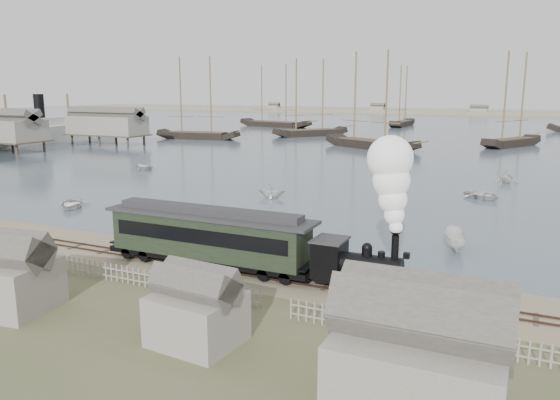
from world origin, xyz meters
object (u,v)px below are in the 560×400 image
at_px(passenger_coach, 208,235).
at_px(steamship, 40,118).
at_px(beached_dinghy, 162,243).
at_px(locomotive, 384,227).

bearing_deg(passenger_coach, steamship, 144.11).
bearing_deg(steamship, passenger_coach, -135.52).
bearing_deg(beached_dinghy, locomotive, -104.06).
distance_m(beached_dinghy, steamship, 99.23).
bearing_deg(passenger_coach, beached_dinghy, 156.83).
bearing_deg(locomotive, passenger_coach, 180.00).
height_order(locomotive, steamship, steamship).
height_order(passenger_coach, beached_dinghy, passenger_coach).
relative_size(locomotive, steamship, 0.18).
relative_size(passenger_coach, beached_dinghy, 3.75).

